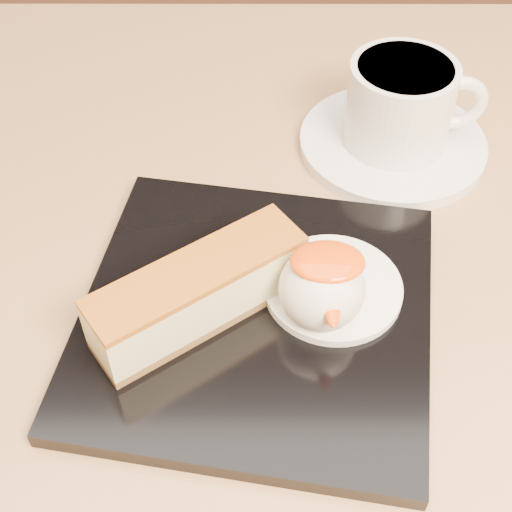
{
  "coord_description": "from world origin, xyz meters",
  "views": [
    {
      "loc": [
        0.0,
        -0.29,
        1.09
      ],
      "look_at": [
        0.0,
        0.01,
        0.76
      ],
      "focal_mm": 50.0,
      "sensor_mm": 36.0,
      "label": 1
    }
  ],
  "objects_px": {
    "saucer": "(392,144)",
    "coffee_cup": "(402,103)",
    "cheesecake": "(199,292)",
    "dessert_plate": "(256,314)",
    "table": "(254,425)",
    "ice_cream_scoop": "(322,289)"
  },
  "relations": [
    {
      "from": "saucer",
      "to": "coffee_cup",
      "type": "bearing_deg",
      "value": 2.3
    },
    {
      "from": "cheesecake",
      "to": "saucer",
      "type": "distance_m",
      "value": 0.23
    },
    {
      "from": "dessert_plate",
      "to": "coffee_cup",
      "type": "relative_size",
      "value": 2.0
    },
    {
      "from": "saucer",
      "to": "coffee_cup",
      "type": "relative_size",
      "value": 1.36
    },
    {
      "from": "table",
      "to": "coffee_cup",
      "type": "height_order",
      "value": "coffee_cup"
    },
    {
      "from": "dessert_plate",
      "to": "ice_cream_scoop",
      "type": "relative_size",
      "value": 4.15
    },
    {
      "from": "dessert_plate",
      "to": "coffee_cup",
      "type": "bearing_deg",
      "value": 57.3
    },
    {
      "from": "coffee_cup",
      "to": "saucer",
      "type": "bearing_deg",
      "value": -180.0
    },
    {
      "from": "dessert_plate",
      "to": "cheesecake",
      "type": "xyz_separation_m",
      "value": [
        -0.04,
        -0.0,
        0.03
      ]
    },
    {
      "from": "table",
      "to": "cheesecake",
      "type": "bearing_deg",
      "value": -156.68
    },
    {
      "from": "cheesecake",
      "to": "saucer",
      "type": "height_order",
      "value": "cheesecake"
    },
    {
      "from": "ice_cream_scoop",
      "to": "saucer",
      "type": "height_order",
      "value": "ice_cream_scoop"
    },
    {
      "from": "table",
      "to": "saucer",
      "type": "distance_m",
      "value": 0.26
    },
    {
      "from": "cheesecake",
      "to": "ice_cream_scoop",
      "type": "height_order",
      "value": "ice_cream_scoop"
    },
    {
      "from": "cheesecake",
      "to": "saucer",
      "type": "relative_size",
      "value": 0.9
    },
    {
      "from": "table",
      "to": "coffee_cup",
      "type": "xyz_separation_m",
      "value": [
        0.11,
        0.17,
        0.2
      ]
    },
    {
      "from": "saucer",
      "to": "cheesecake",
      "type": "bearing_deg",
      "value": -128.92
    },
    {
      "from": "table",
      "to": "dessert_plate",
      "type": "bearing_deg",
      "value": -81.62
    },
    {
      "from": "table",
      "to": "ice_cream_scoop",
      "type": "relative_size",
      "value": 15.07
    },
    {
      "from": "ice_cream_scoop",
      "to": "coffee_cup",
      "type": "height_order",
      "value": "coffee_cup"
    },
    {
      "from": "ice_cream_scoop",
      "to": "coffee_cup",
      "type": "xyz_separation_m",
      "value": [
        0.07,
        0.18,
        0.01
      ]
    },
    {
      "from": "cheesecake",
      "to": "ice_cream_scoop",
      "type": "distance_m",
      "value": 0.08
    }
  ]
}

